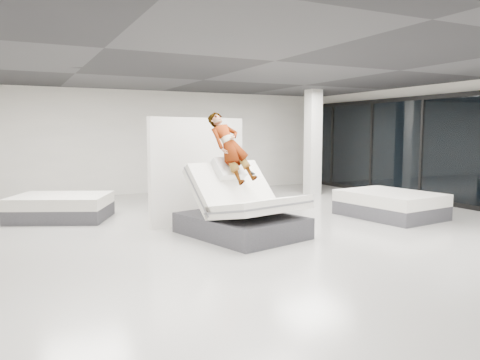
{
  "coord_description": "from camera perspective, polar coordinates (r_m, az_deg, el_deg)",
  "views": [
    {
      "loc": [
        -4.35,
        -7.42,
        1.95
      ],
      "look_at": [
        -0.37,
        0.69,
        1.0
      ],
      "focal_mm": 35.0,
      "sensor_mm": 36.0,
      "label": 1
    }
  ],
  "objects": [
    {
      "name": "person",
      "position": [
        8.85,
        -1.14,
        2.02
      ],
      "size": [
        0.91,
        1.59,
        1.12
      ],
      "primitive_type": "imported",
      "rotation": [
        1.02,
        0.0,
        0.24
      ],
      "color": "slate",
      "rests_on": "hero_bed"
    },
    {
      "name": "flat_bed_right_far",
      "position": [
        11.15,
        17.81,
        -2.86
      ],
      "size": [
        1.81,
        2.26,
        0.57
      ],
      "color": "#3C3C41",
      "rests_on": "floor"
    },
    {
      "name": "divider_panel",
      "position": [
        10.01,
        -5.06,
        1.2
      ],
      "size": [
        2.38,
        0.82,
        2.23
      ],
      "primitive_type": "cube",
      "rotation": [
        0.0,
        0.0,
        0.3
      ],
      "color": "silver",
      "rests_on": "floor"
    },
    {
      "name": "flat_bed_left_far",
      "position": [
        11.06,
        -20.95,
        -3.12
      ],
      "size": [
        2.42,
        2.18,
        0.55
      ],
      "color": "#3C3C41",
      "rests_on": "floor"
    },
    {
      "name": "room",
      "position": [
        8.61,
        4.22,
        3.66
      ],
      "size": [
        14.0,
        14.04,
        3.2
      ],
      "color": "#AAA8A1",
      "rests_on": "ground"
    },
    {
      "name": "remote",
      "position": [
        8.74,
        1.43,
        0.89
      ],
      "size": [
        0.08,
        0.15,
        0.08
      ],
      "primitive_type": "cube",
      "rotation": [
        0.35,
        0.0,
        0.24
      ],
      "color": "black",
      "rests_on": "person"
    },
    {
      "name": "column",
      "position": [
        14.56,
        8.87,
        4.55
      ],
      "size": [
        0.4,
        0.4,
        3.2
      ],
      "primitive_type": "cube",
      "color": "silver",
      "rests_on": "floor"
    },
    {
      "name": "hero_bed",
      "position": [
        8.7,
        0.3,
        -4.04
      ],
      "size": [
        2.12,
        2.52,
        1.46
      ],
      "color": "#3C3C41",
      "rests_on": "floor"
    }
  ]
}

